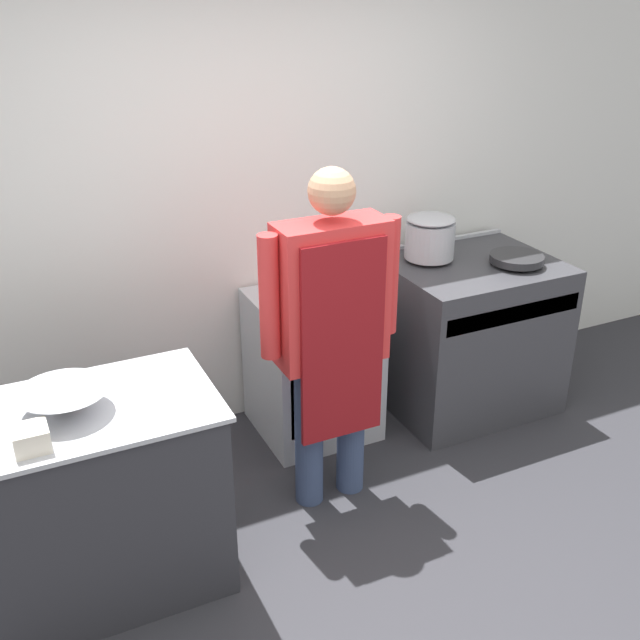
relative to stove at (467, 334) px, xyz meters
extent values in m
plane|color=#2D2D33|center=(-1.17, -1.34, -0.46)|extent=(14.00, 14.00, 0.00)
cube|color=white|center=(-1.17, 0.48, 0.89)|extent=(8.00, 0.05, 2.70)
cube|color=#2D2D33|center=(-2.31, -0.61, -0.02)|extent=(1.00, 0.63, 0.87)
cube|color=#B2B5BC|center=(-2.31, -0.61, 0.42)|extent=(1.04, 0.65, 0.02)
cube|color=#38383D|center=(0.00, 0.00, 0.00)|extent=(0.96, 0.80, 0.92)
cube|color=#B2B5BC|center=(0.00, -0.38, 0.29)|extent=(0.89, 0.03, 0.10)
cube|color=#B2B5BC|center=(0.00, 0.39, 0.47)|extent=(0.96, 0.03, 0.02)
cube|color=silver|center=(-0.97, 0.12, -0.05)|extent=(0.63, 0.61, 0.82)
cube|color=silver|center=(-0.97, -0.17, -0.01)|extent=(0.53, 0.02, 0.58)
cylinder|color=#38476B|center=(-1.27, -0.47, -0.07)|extent=(0.14, 0.14, 0.78)
cylinder|color=#38476B|center=(-1.04, -0.47, -0.07)|extent=(0.14, 0.14, 0.78)
cube|color=red|center=(-1.15, -0.47, 0.66)|extent=(0.51, 0.22, 0.67)
cube|color=maroon|center=(-1.15, -0.60, 0.45)|extent=(0.41, 0.02, 0.97)
cylinder|color=red|center=(-1.46, -0.47, 0.69)|extent=(0.09, 0.09, 0.57)
cylinder|color=red|center=(-0.85, -0.47, 0.69)|extent=(0.09, 0.09, 0.57)
sphere|color=tan|center=(-1.15, -0.47, 1.13)|extent=(0.21, 0.21, 0.21)
cone|color=#B2B5BC|center=(-2.37, -0.61, 0.48)|extent=(0.35, 0.35, 0.10)
cube|color=silver|center=(-2.51, -0.81, 0.47)|extent=(0.12, 0.12, 0.09)
cylinder|color=#B2B5BC|center=(-0.22, 0.14, 0.58)|extent=(0.29, 0.29, 0.21)
ellipsoid|color=#B2B5BC|center=(-0.22, 0.14, 0.71)|extent=(0.28, 0.28, 0.05)
cylinder|color=#262628|center=(0.19, -0.14, 0.50)|extent=(0.31, 0.31, 0.04)
camera|label=1|loc=(-2.55, -3.26, 1.98)|focal=42.00mm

